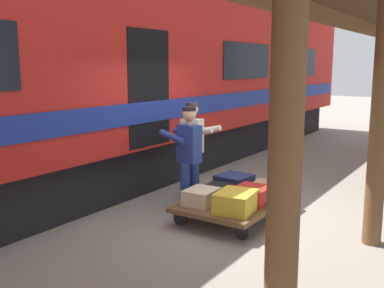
{
  "coord_description": "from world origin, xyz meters",
  "views": [
    {
      "loc": [
        -3.18,
        6.03,
        2.33
      ],
      "look_at": [
        0.56,
        0.4,
        1.15
      ],
      "focal_mm": 41.8,
      "sensor_mm": 36.0,
      "label": 1
    }
  ],
  "objects_px": {
    "suitcase_red_plastic": "(252,195)",
    "train_car": "(88,81)",
    "suitcase_cream_canvas": "(202,197)",
    "luggage_cart": "(235,202)",
    "suitcase_black_hardshell": "(219,191)",
    "porter_by_door": "(193,147)",
    "suitcase_tan_vintage": "(266,189)",
    "suitcase_yellow_case": "(236,202)",
    "porter_in_overalls": "(188,156)",
    "suitcase_navy_fabric": "(234,182)"
  },
  "relations": [
    {
      "from": "suitcase_red_plastic",
      "to": "train_car",
      "type": "bearing_deg",
      "value": -1.61
    },
    {
      "from": "suitcase_cream_canvas",
      "to": "luggage_cart",
      "type": "bearing_deg",
      "value": -119.44
    },
    {
      "from": "suitcase_cream_canvas",
      "to": "suitcase_black_hardshell",
      "type": "distance_m",
      "value": 0.51
    },
    {
      "from": "train_car",
      "to": "porter_by_door",
      "type": "relative_size",
      "value": 12.46
    },
    {
      "from": "suitcase_tan_vintage",
      "to": "suitcase_yellow_case",
      "type": "distance_m",
      "value": 1.02
    },
    {
      "from": "suitcase_cream_canvas",
      "to": "train_car",
      "type": "bearing_deg",
      "value": -11.69
    },
    {
      "from": "suitcase_red_plastic",
      "to": "porter_by_door",
      "type": "height_order",
      "value": "porter_by_door"
    },
    {
      "from": "train_car",
      "to": "suitcase_tan_vintage",
      "type": "xyz_separation_m",
      "value": [
        -3.53,
        -0.41,
        -1.68
      ]
    },
    {
      "from": "train_car",
      "to": "porter_in_overalls",
      "type": "relative_size",
      "value": 12.46
    },
    {
      "from": "train_car",
      "to": "luggage_cart",
      "type": "bearing_deg",
      "value": 178.25
    },
    {
      "from": "suitcase_tan_vintage",
      "to": "suitcase_red_plastic",
      "type": "distance_m",
      "value": 0.51
    },
    {
      "from": "train_car",
      "to": "suitcase_yellow_case",
      "type": "xyz_separation_m",
      "value": [
        -3.53,
        0.61,
        -1.62
      ]
    },
    {
      "from": "suitcase_yellow_case",
      "to": "porter_by_door",
      "type": "distance_m",
      "value": 1.84
    },
    {
      "from": "suitcase_yellow_case",
      "to": "suitcase_black_hardshell",
      "type": "distance_m",
      "value": 0.77
    },
    {
      "from": "suitcase_yellow_case",
      "to": "suitcase_navy_fabric",
      "type": "distance_m",
      "value": 1.18
    },
    {
      "from": "train_car",
      "to": "porter_in_overalls",
      "type": "height_order",
      "value": "train_car"
    },
    {
      "from": "suitcase_black_hardshell",
      "to": "train_car",
      "type": "bearing_deg",
      "value": -1.93
    },
    {
      "from": "train_car",
      "to": "luggage_cart",
      "type": "distance_m",
      "value": 3.72
    },
    {
      "from": "luggage_cart",
      "to": "suitcase_cream_canvas",
      "type": "distance_m",
      "value": 0.61
    },
    {
      "from": "porter_in_overalls",
      "to": "suitcase_black_hardshell",
      "type": "bearing_deg",
      "value": -162.46
    },
    {
      "from": "luggage_cart",
      "to": "suitcase_black_hardshell",
      "type": "xyz_separation_m",
      "value": [
        0.29,
        -0.0,
        0.13
      ]
    },
    {
      "from": "train_car",
      "to": "suitcase_red_plastic",
      "type": "distance_m",
      "value": 3.9
    },
    {
      "from": "suitcase_navy_fabric",
      "to": "porter_by_door",
      "type": "relative_size",
      "value": 0.31
    },
    {
      "from": "suitcase_tan_vintage",
      "to": "porter_in_overalls",
      "type": "height_order",
      "value": "porter_in_overalls"
    },
    {
      "from": "porter_in_overalls",
      "to": "train_car",
      "type": "bearing_deg",
      "value": -5.79
    },
    {
      "from": "suitcase_yellow_case",
      "to": "porter_by_door",
      "type": "relative_size",
      "value": 0.35
    },
    {
      "from": "train_car",
      "to": "suitcase_red_plastic",
      "type": "bearing_deg",
      "value": 178.39
    },
    {
      "from": "suitcase_black_hardshell",
      "to": "suitcase_navy_fabric",
      "type": "relative_size",
      "value": 0.89
    },
    {
      "from": "suitcase_cream_canvas",
      "to": "suitcase_yellow_case",
      "type": "distance_m",
      "value": 0.58
    },
    {
      "from": "train_car",
      "to": "suitcase_black_hardshell",
      "type": "xyz_separation_m",
      "value": [
        -2.95,
        0.1,
        -1.68
      ]
    },
    {
      "from": "suitcase_cream_canvas",
      "to": "suitcase_black_hardshell",
      "type": "xyz_separation_m",
      "value": [
        0.0,
        -0.51,
        -0.03
      ]
    },
    {
      "from": "suitcase_red_plastic",
      "to": "suitcase_black_hardshell",
      "type": "bearing_deg",
      "value": -0.0
    },
    {
      "from": "suitcase_tan_vintage",
      "to": "suitcase_navy_fabric",
      "type": "xyz_separation_m",
      "value": [
        0.58,
        0.0,
        0.03
      ]
    },
    {
      "from": "train_car",
      "to": "porter_by_door",
      "type": "bearing_deg",
      "value": -168.11
    },
    {
      "from": "suitcase_black_hardshell",
      "to": "suitcase_navy_fabric",
      "type": "bearing_deg",
      "value": -90.0
    },
    {
      "from": "train_car",
      "to": "luggage_cart",
      "type": "relative_size",
      "value": 11.4
    },
    {
      "from": "porter_in_overalls",
      "to": "porter_by_door",
      "type": "xyz_separation_m",
      "value": [
        0.37,
        -0.69,
        0.0
      ]
    },
    {
      "from": "train_car",
      "to": "porter_in_overalls",
      "type": "xyz_separation_m",
      "value": [
        -2.47,
        0.25,
        -1.14
      ]
    },
    {
      "from": "suitcase_cream_canvas",
      "to": "suitcase_navy_fabric",
      "type": "bearing_deg",
      "value": -90.0
    },
    {
      "from": "suitcase_yellow_case",
      "to": "porter_in_overalls",
      "type": "relative_size",
      "value": 0.35
    },
    {
      "from": "train_car",
      "to": "suitcase_cream_canvas",
      "type": "bearing_deg",
      "value": 168.31
    },
    {
      "from": "train_car",
      "to": "luggage_cart",
      "type": "height_order",
      "value": "train_car"
    },
    {
      "from": "suitcase_red_plastic",
      "to": "porter_in_overalls",
      "type": "xyz_separation_m",
      "value": [
        1.06,
        0.15,
        0.51
      ]
    },
    {
      "from": "train_car",
      "to": "suitcase_tan_vintage",
      "type": "relative_size",
      "value": 38.68
    },
    {
      "from": "suitcase_navy_fabric",
      "to": "porter_in_overalls",
      "type": "height_order",
      "value": "porter_in_overalls"
    },
    {
      "from": "luggage_cart",
      "to": "train_car",
      "type": "bearing_deg",
      "value": -1.75
    },
    {
      "from": "suitcase_tan_vintage",
      "to": "suitcase_black_hardshell",
      "type": "relative_size",
      "value": 1.18
    },
    {
      "from": "suitcase_red_plastic",
      "to": "porter_by_door",
      "type": "xyz_separation_m",
      "value": [
        1.43,
        -0.54,
        0.51
      ]
    },
    {
      "from": "suitcase_navy_fabric",
      "to": "suitcase_black_hardshell",
      "type": "bearing_deg",
      "value": 90.0
    },
    {
      "from": "porter_in_overalls",
      "to": "suitcase_red_plastic",
      "type": "bearing_deg",
      "value": -171.84
    }
  ]
}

